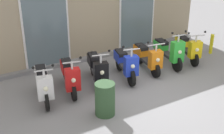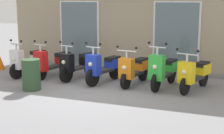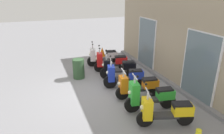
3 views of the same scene
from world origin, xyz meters
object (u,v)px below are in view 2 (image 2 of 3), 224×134
(scooter_black, at_px, (78,64))
(trash_bin, at_px, (31,75))
(traffic_cone, at_px, (0,62))
(scooter_white, at_px, (29,60))
(scooter_green, at_px, (164,70))
(scooter_red, at_px, (53,62))
(scooter_yellow, at_px, (195,73))
(scooter_blue, at_px, (104,67))
(scooter_orange, at_px, (135,69))

(scooter_black, bearing_deg, trash_bin, -111.75)
(traffic_cone, bearing_deg, scooter_white, -17.44)
(scooter_green, bearing_deg, scooter_red, 179.63)
(scooter_red, distance_m, scooter_yellow, 4.27)
(scooter_blue, bearing_deg, trash_bin, -136.68)
(scooter_orange, bearing_deg, scooter_red, -179.94)
(scooter_green, xyz_separation_m, trash_bin, (-3.21, -1.49, -0.08))
(traffic_cone, bearing_deg, scooter_green, -3.66)
(scooter_black, relative_size, scooter_yellow, 1.01)
(scooter_red, relative_size, scooter_black, 1.00)
(scooter_blue, height_order, traffic_cone, scooter_blue)
(scooter_white, distance_m, trash_bin, 1.72)
(scooter_white, distance_m, scooter_yellow, 5.05)
(scooter_green, distance_m, trash_bin, 3.54)
(scooter_black, distance_m, scooter_green, 2.60)
(scooter_black, xyz_separation_m, scooter_blue, (0.88, -0.13, -0.01))
(scooter_black, bearing_deg, scooter_orange, -0.85)
(scooter_white, distance_m, scooter_red, 0.79)
(scooter_orange, height_order, traffic_cone, scooter_orange)
(scooter_black, height_order, traffic_cone, scooter_black)
(scooter_red, relative_size, trash_bin, 1.88)
(trash_bin, xyz_separation_m, traffic_cone, (-2.52, 1.85, -0.15))
(scooter_red, relative_size, scooter_yellow, 1.02)
(scooter_black, height_order, scooter_blue, scooter_blue)
(scooter_orange, distance_m, scooter_green, 0.83)
(scooter_blue, height_order, trash_bin, scooter_blue)
(scooter_white, bearing_deg, scooter_blue, 0.64)
(scooter_red, bearing_deg, scooter_black, 1.95)
(scooter_black, bearing_deg, scooter_green, -1.13)
(scooter_black, height_order, scooter_green, scooter_green)
(scooter_orange, bearing_deg, scooter_green, -1.73)
(traffic_cone, bearing_deg, scooter_black, -5.75)
(scooter_yellow, height_order, trash_bin, scooter_yellow)
(scooter_white, distance_m, scooter_black, 1.64)
(scooter_red, bearing_deg, scooter_orange, 0.06)
(scooter_yellow, xyz_separation_m, trash_bin, (-4.03, -1.48, -0.05))
(scooter_white, xyz_separation_m, scooter_black, (1.63, 0.16, -0.01))
(scooter_black, bearing_deg, scooter_white, -174.52)
(scooter_white, distance_m, scooter_green, 4.23)
(scooter_orange, bearing_deg, scooter_white, -177.80)
(scooter_orange, bearing_deg, scooter_blue, -173.38)
(scooter_blue, distance_m, scooter_yellow, 2.54)
(scooter_yellow, xyz_separation_m, traffic_cone, (-6.56, 0.37, -0.20))
(scooter_yellow, height_order, traffic_cone, scooter_yellow)
(scooter_white, bearing_deg, scooter_orange, 2.20)
(scooter_orange, relative_size, trash_bin, 1.87)
(scooter_green, relative_size, trash_bin, 1.98)
(scooter_white, bearing_deg, traffic_cone, 162.56)
(scooter_green, xyz_separation_m, traffic_cone, (-5.73, 0.37, -0.23))
(scooter_white, height_order, scooter_green, scooter_green)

